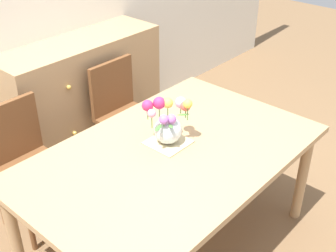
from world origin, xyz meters
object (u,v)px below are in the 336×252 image
(chair_left, at_px, (24,158))
(chair_right, at_px, (123,109))
(dining_table, at_px, (171,162))
(flower_vase, at_px, (168,123))
(dresser, at_px, (84,97))

(chair_left, relative_size, chair_right, 1.00)
(dining_table, distance_m, flower_vase, 0.24)
(chair_right, bearing_deg, flower_vase, 65.03)
(dining_table, relative_size, chair_right, 1.99)
(chair_right, relative_size, flower_vase, 3.00)
(dining_table, height_order, dresser, dresser)
(chair_right, distance_m, dresser, 0.42)
(flower_vase, bearing_deg, chair_left, 121.89)
(chair_right, height_order, dresser, dresser)
(dining_table, height_order, chair_left, chair_left)
(chair_left, xyz_separation_m, flower_vase, (0.51, -0.83, 0.37))
(dining_table, bearing_deg, dresser, 73.19)
(dresser, relative_size, flower_vase, 4.68)
(chair_left, bearing_deg, flower_vase, 121.89)
(chair_left, bearing_deg, chair_right, -180.00)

